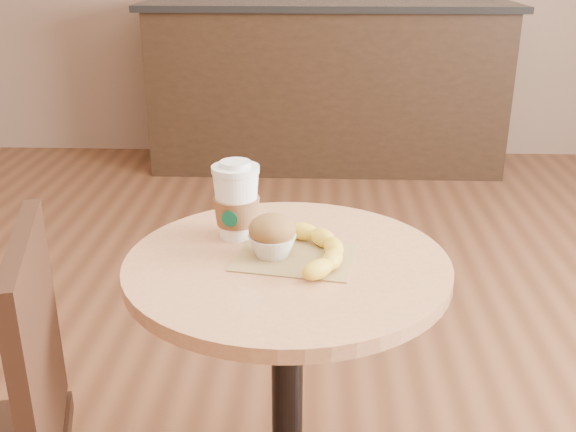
% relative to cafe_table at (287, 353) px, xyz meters
% --- Properties ---
extents(cafe_table, '(0.67, 0.67, 0.75)m').
position_rel_cafe_table_xyz_m(cafe_table, '(0.00, 0.00, 0.00)').
color(cafe_table, black).
rests_on(cafe_table, ground).
extents(service_counter, '(2.30, 0.65, 1.04)m').
position_rel_cafe_table_xyz_m(service_counter, '(0.11, 3.06, 0.00)').
color(service_counter, black).
rests_on(service_counter, ground).
extents(kraft_bag, '(0.27, 0.22, 0.00)m').
position_rel_cafe_table_xyz_m(kraft_bag, '(0.02, 0.00, 0.23)').
color(kraft_bag, olive).
rests_on(kraft_bag, cafe_table).
extents(coffee_cup, '(0.10, 0.11, 0.17)m').
position_rel_cafe_table_xyz_m(coffee_cup, '(-0.12, 0.12, 0.31)').
color(coffee_cup, white).
rests_on(coffee_cup, cafe_table).
extents(muffin, '(0.10, 0.10, 0.09)m').
position_rel_cafe_table_xyz_m(muffin, '(-0.03, 0.01, 0.27)').
color(muffin, silver).
rests_on(muffin, kraft_bag).
extents(banana, '(0.27, 0.32, 0.04)m').
position_rel_cafe_table_xyz_m(banana, '(0.04, 0.01, 0.25)').
color(banana, yellow).
rests_on(banana, kraft_bag).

